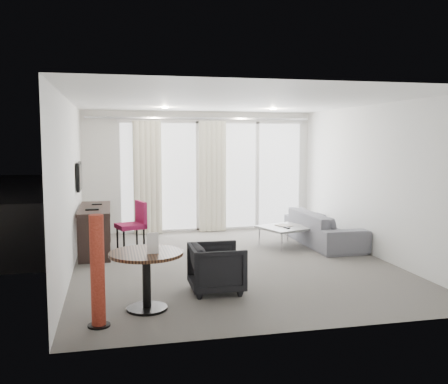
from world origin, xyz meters
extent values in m
cube|color=#5D5953|center=(0.00, 0.00, 0.00)|extent=(5.00, 6.00, 0.00)
cube|color=white|center=(0.00, 0.00, 2.60)|extent=(5.00, 6.00, 0.00)
cube|color=silver|center=(-2.50, 0.00, 1.30)|extent=(0.00, 6.00, 2.60)
cube|color=silver|center=(2.50, 0.00, 1.30)|extent=(0.00, 6.00, 2.60)
cube|color=silver|center=(0.00, -3.00, 1.30)|extent=(5.00, 0.00, 2.60)
cylinder|color=#FFE0B2|center=(-0.90, 1.60, 2.59)|extent=(0.12, 0.12, 0.02)
cylinder|color=#FFE0B2|center=(1.20, 1.60, 2.59)|extent=(0.12, 0.12, 0.02)
cylinder|color=maroon|center=(-2.06, -2.38, 0.61)|extent=(0.25, 0.25, 1.22)
imported|color=black|center=(-0.56, -1.46, 0.32)|extent=(0.71, 0.69, 0.64)
imported|color=slate|center=(2.06, 1.03, 0.31)|extent=(0.84, 2.15, 0.63)
cube|color=#4D4D50|center=(0.30, 4.50, -0.06)|extent=(5.60, 3.00, 0.12)
camera|label=1|loc=(-1.89, -7.75, 2.01)|focal=40.00mm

